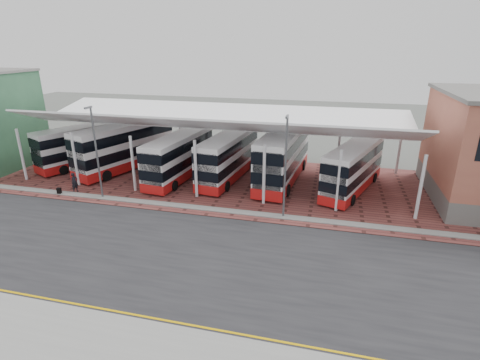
# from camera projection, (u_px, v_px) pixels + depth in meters

# --- Properties ---
(ground) EXTENTS (140.00, 140.00, 0.00)m
(ground) POSITION_uv_depth(u_px,v_px,m) (239.00, 256.00, 24.09)
(ground) COLOR #4C4F4A
(road) EXTENTS (120.00, 14.00, 0.02)m
(road) POSITION_uv_depth(u_px,v_px,m) (235.00, 264.00, 23.17)
(road) COLOR black
(road) RESTS_ON ground
(forecourt) EXTENTS (72.00, 16.00, 0.06)m
(forecourt) POSITION_uv_depth(u_px,v_px,m) (293.00, 187.00, 35.45)
(forecourt) COLOR brown
(forecourt) RESTS_ON ground
(north_kerb) EXTENTS (120.00, 0.80, 0.14)m
(north_kerb) POSITION_uv_depth(u_px,v_px,m) (258.00, 214.00, 29.71)
(north_kerb) COLOR slate
(north_kerb) RESTS_ON ground
(yellow_line_near) EXTENTS (120.00, 0.12, 0.01)m
(yellow_line_near) POSITION_uv_depth(u_px,v_px,m) (202.00, 332.00, 17.71)
(yellow_line_near) COLOR #D29F00
(yellow_line_near) RESTS_ON road
(yellow_line_far) EXTENTS (120.00, 0.12, 0.01)m
(yellow_line_far) POSITION_uv_depth(u_px,v_px,m) (204.00, 328.00, 17.98)
(yellow_line_far) COLOR #D29F00
(yellow_line_far) RESTS_ON road
(canopy) EXTENTS (37.00, 11.63, 7.07)m
(canopy) POSITION_uv_depth(u_px,v_px,m) (214.00, 121.00, 36.13)
(canopy) COLOR silver
(canopy) RESTS_ON ground
(lamp_west) EXTENTS (0.16, 0.90, 8.07)m
(lamp_west) POSITION_uv_depth(u_px,v_px,m) (96.00, 150.00, 31.48)
(lamp_west) COLOR #53565B
(lamp_west) RESTS_ON ground
(lamp_east) EXTENTS (0.16, 0.90, 8.07)m
(lamp_east) POSITION_uv_depth(u_px,v_px,m) (285.00, 165.00, 27.83)
(lamp_east) COLOR #53565B
(lamp_east) RESTS_ON ground
(bus_0) EXTENTS (6.62, 10.64, 4.36)m
(bus_0) POSITION_uv_depth(u_px,v_px,m) (85.00, 146.00, 41.13)
(bus_0) COLOR silver
(bus_0) RESTS_ON forecourt
(bus_1) EXTENTS (6.39, 12.00, 4.85)m
(bus_1) POSITION_uv_depth(u_px,v_px,m) (125.00, 147.00, 39.72)
(bus_1) COLOR silver
(bus_1) RESTS_ON forecourt
(bus_2) EXTENTS (3.50, 10.79, 4.37)m
(bus_2) POSITION_uv_depth(u_px,v_px,m) (179.00, 157.00, 37.11)
(bus_2) COLOR silver
(bus_2) RESTS_ON forecourt
(bus_3) EXTENTS (3.67, 10.93, 4.42)m
(bus_3) POSITION_uv_depth(u_px,v_px,m) (228.00, 157.00, 36.98)
(bus_3) COLOR silver
(bus_3) RESTS_ON forecourt
(bus_4) EXTENTS (3.88, 12.28, 4.98)m
(bus_4) POSITION_uv_depth(u_px,v_px,m) (283.00, 156.00, 36.22)
(bus_4) COLOR silver
(bus_4) RESTS_ON forecourt
(bus_5) EXTENTS (5.75, 10.53, 4.26)m
(bus_5) POSITION_uv_depth(u_px,v_px,m) (353.00, 168.00, 33.86)
(bus_5) COLOR silver
(bus_5) RESTS_ON forecourt
(pedestrian) EXTENTS (0.59, 0.76, 1.84)m
(pedestrian) POSITION_uv_depth(u_px,v_px,m) (75.00, 183.00, 33.85)
(pedestrian) COLOR black
(pedestrian) RESTS_ON forecourt
(suitcase) EXTENTS (0.36, 0.25, 0.61)m
(suitcase) POSITION_uv_depth(u_px,v_px,m) (59.00, 191.00, 33.58)
(suitcase) COLOR black
(suitcase) RESTS_ON forecourt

